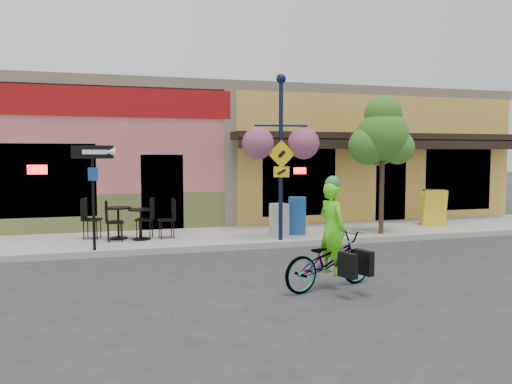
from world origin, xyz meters
TOP-DOWN VIEW (x-y plane):
  - ground at (0.00, 0.00)m, footprint 90.00×90.00m
  - sidewalk at (0.00, 2.00)m, footprint 24.00×3.00m
  - curb at (0.00, 0.55)m, footprint 24.00×0.12m
  - building at (0.00, 7.50)m, footprint 18.20×8.20m
  - bicycle at (-0.80, -3.26)m, footprint 1.99×1.17m
  - cyclist_rider at (-0.75, -3.26)m, footprint 0.53×0.66m
  - lamp_post at (-0.31, 0.78)m, footprint 1.39×0.74m
  - one_way_sign at (-4.79, 0.65)m, footprint 0.92×0.34m
  - cafe_set_left at (-4.25, 2.06)m, footprint 1.94×1.30m
  - cafe_set_right at (-3.70, 1.76)m, footprint 1.77×0.98m
  - newspaper_box_blue at (0.41, 1.51)m, footprint 0.58×0.55m
  - newspaper_box_grey at (-0.14, 1.39)m, footprint 0.49×0.47m
  - street_tree at (2.66, 0.99)m, footprint 1.53×1.53m
  - sandwich_board at (4.91, 1.73)m, footprint 0.80×0.71m

SIDE VIEW (x-z plane):
  - ground at x=0.00m, z-range 0.00..0.00m
  - sidewalk at x=0.00m, z-range 0.00..0.15m
  - curb at x=0.00m, z-range 0.00..0.15m
  - bicycle at x=-0.80m, z-range 0.00..0.99m
  - newspaper_box_grey at x=-0.14m, z-range 0.15..1.01m
  - newspaper_box_blue at x=0.41m, z-range 0.15..1.16m
  - cafe_set_right at x=-3.70m, z-range 0.15..1.18m
  - cafe_set_left at x=-4.25m, z-range 0.15..1.21m
  - sandwich_board at x=4.91m, z-range 0.15..1.25m
  - cyclist_rider at x=-0.75m, z-range 0.00..1.59m
  - one_way_sign at x=-4.79m, z-range 0.15..2.51m
  - street_tree at x=2.66m, z-range 0.15..3.92m
  - lamp_post at x=-0.31m, z-range 0.15..4.31m
  - building at x=0.00m, z-range 0.00..4.50m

